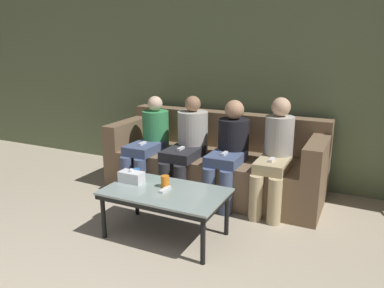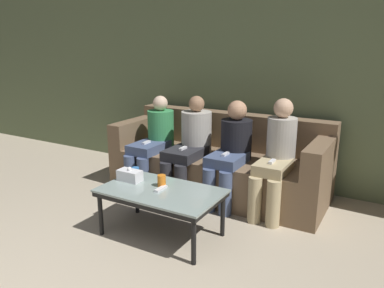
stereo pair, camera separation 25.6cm
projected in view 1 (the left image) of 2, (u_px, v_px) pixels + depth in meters
wall_back at (234, 73)px, 4.48m from camera, size 12.00×0.06×2.60m
couch at (216, 163)px, 4.27m from camera, size 2.39×0.91×0.86m
coffee_table at (165, 195)px, 3.20m from camera, size 1.04×0.61×0.43m
cup_near_left at (136, 173)px, 3.49m from camera, size 0.07×0.07×0.09m
cup_near_right at (165, 181)px, 3.26m from camera, size 0.07×0.07×0.10m
tissue_box at (131, 177)px, 3.37m from camera, size 0.22×0.12×0.13m
game_remote at (165, 189)px, 3.19m from camera, size 0.04×0.15×0.02m
seated_person_left_end at (149, 140)px, 4.29m from camera, size 0.31×0.71×1.06m
seated_person_mid_left at (188, 143)px, 4.10m from camera, size 0.34×0.72×1.09m
seated_person_mid_right at (229, 148)px, 3.90m from camera, size 0.33×0.67×1.07m
seated_person_right_end at (275, 153)px, 3.69m from camera, size 0.31×0.65×1.13m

